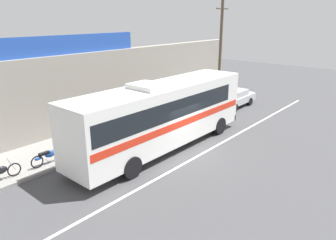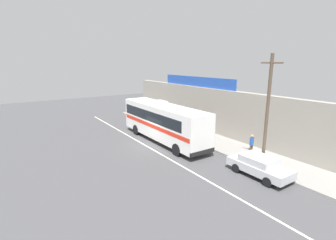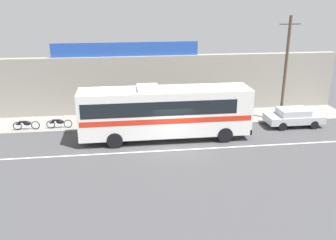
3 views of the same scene
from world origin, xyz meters
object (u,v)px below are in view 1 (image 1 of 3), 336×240
(intercity_bus, at_px, (162,113))
(pedestrian_by_curb, at_px, (189,94))
(parked_car, at_px, (233,98))
(utility_pole, at_px, (220,53))
(motorcycle_black, at_px, (77,147))
(motorcycle_red, at_px, (48,156))
(pedestrian_near_shop, at_px, (107,122))

(intercity_bus, xyz_separation_m, pedestrian_by_curb, (7.45, 3.77, -0.93))
(parked_car, height_order, utility_pole, utility_pole)
(intercity_bus, bearing_deg, motorcycle_black, 144.66)
(motorcycle_red, bearing_deg, utility_pole, -1.21)
(motorcycle_red, xyz_separation_m, pedestrian_by_curb, (12.64, 1.06, 0.57))
(motorcycle_red, height_order, pedestrian_near_shop, pedestrian_near_shop)
(utility_pole, relative_size, motorcycle_red, 4.27)
(parked_car, relative_size, pedestrian_by_curb, 2.49)
(motorcycle_black, height_order, motorcycle_red, same)
(motorcycle_red, bearing_deg, pedestrian_by_curb, 4.77)
(motorcycle_red, bearing_deg, motorcycle_black, -4.46)
(intercity_bus, bearing_deg, pedestrian_near_shop, 110.23)
(utility_pole, relative_size, pedestrian_near_shop, 4.75)
(intercity_bus, height_order, motorcycle_black, intercity_bus)
(parked_car, relative_size, utility_pole, 0.54)
(utility_pole, distance_m, motorcycle_black, 13.68)
(intercity_bus, relative_size, parked_car, 2.71)
(parked_car, bearing_deg, pedestrian_by_curb, 136.12)
(motorcycle_red, bearing_deg, parked_car, -5.37)
(intercity_bus, bearing_deg, utility_pole, 14.15)
(parked_car, height_order, pedestrian_near_shop, pedestrian_near_shop)
(motorcycle_black, bearing_deg, pedestrian_by_curb, 6.04)
(utility_pole, relative_size, motorcycle_black, 4.34)
(utility_pole, height_order, motorcycle_black, utility_pole)
(intercity_bus, relative_size, pedestrian_near_shop, 6.91)
(intercity_bus, relative_size, motorcycle_red, 6.21)
(motorcycle_black, height_order, pedestrian_near_shop, pedestrian_near_shop)
(parked_car, bearing_deg, motorcycle_red, 174.63)
(motorcycle_black, relative_size, pedestrian_near_shop, 1.09)
(motorcycle_black, height_order, pedestrian_by_curb, pedestrian_by_curb)
(intercity_bus, height_order, pedestrian_near_shop, intercity_bus)
(intercity_bus, xyz_separation_m, utility_pole, (9.52, 2.40, 2.18))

